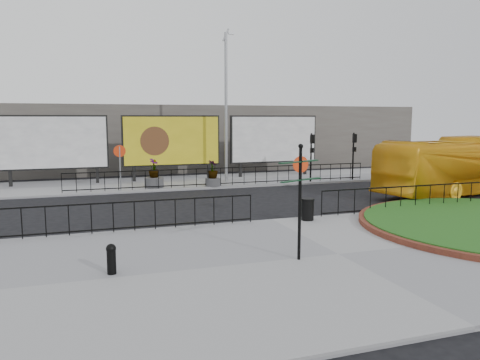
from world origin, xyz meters
name	(u,v)px	position (x,y,z in m)	size (l,w,h in m)	color
ground	(272,222)	(0.00, 0.00, 0.00)	(90.00, 90.00, 0.00)	black
pavement_near	(338,256)	(0.00, -5.00, 0.06)	(30.00, 10.00, 0.12)	gray
pavement_far	(199,182)	(0.00, 12.00, 0.06)	(44.00, 6.00, 0.12)	gray
railing_near_left	(113,217)	(-6.00, -0.30, 0.67)	(10.00, 0.10, 1.10)	black
railing_near_right	(416,197)	(6.50, -0.30, 0.67)	(9.00, 0.10, 1.10)	black
railing_far	(227,176)	(1.00, 9.30, 0.67)	(18.00, 0.10, 1.10)	black
speed_sign_far	(120,158)	(-5.00, 9.40, 1.92)	(0.64, 0.07, 2.47)	gray
speed_sign_near	(300,174)	(1.00, -0.40, 1.92)	(0.64, 0.07, 2.47)	gray
billboard_left	(53,143)	(-8.50, 12.97, 2.60)	(6.20, 0.31, 4.10)	black
billboard_mid	(172,141)	(-1.50, 12.97, 2.60)	(6.20, 0.31, 4.10)	black
billboard_right	(274,139)	(5.50, 12.97, 2.60)	(6.20, 0.31, 4.10)	black
lamp_post	(226,105)	(1.51, 11.00, 4.83)	(0.74, 0.18, 9.23)	gray
signal_pole_a	(312,150)	(6.50, 9.34, 2.10)	(0.22, 0.26, 3.00)	black
signal_pole_b	(354,149)	(9.50, 9.34, 2.10)	(0.22, 0.26, 3.00)	black
building_backdrop	(170,137)	(0.00, 22.00, 2.50)	(40.00, 10.00, 5.00)	#5D5952
fingerpost_sign	(300,190)	(-1.31, -5.10, 2.06)	(1.47, 0.78, 3.22)	black
bollard	(111,257)	(-6.33, -4.70, 0.55)	(0.25, 0.25, 0.78)	black
litter_bin	(308,209)	(1.23, -0.60, 0.55)	(0.51, 0.51, 0.85)	black
bus	(461,166)	(12.15, 3.13, 1.52)	(2.56, 10.93, 3.05)	orange
planter_a	(154,177)	(-3.11, 9.99, 0.71)	(1.09, 1.09, 1.65)	#4C4C4F
planter_b	(213,175)	(0.19, 9.40, 0.74)	(0.88, 0.88, 1.52)	#4C4C4F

